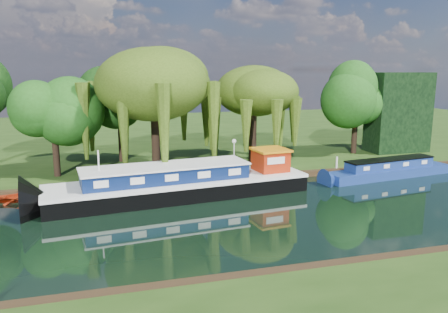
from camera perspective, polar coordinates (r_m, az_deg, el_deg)
name	(u,v)px	position (r m, az deg, el deg)	size (l,w,h in m)	color
ground	(275,213)	(27.43, 6.69, -7.31)	(120.00, 120.00, 0.00)	black
far_bank	(181,133)	(59.50, -5.69, 3.02)	(120.00, 52.00, 0.45)	#1B370F
dutch_barge	(183,183)	(30.53, -5.42, -3.51)	(18.48, 6.12, 3.83)	black
narrowboat	(389,170)	(38.41, 20.78, -1.66)	(11.73, 3.49, 1.69)	navy
red_dinghy	(24,200)	(32.78, -24.65, -5.19)	(2.29, 3.21, 0.66)	#99230B
willow_left	(154,86)	(36.13, -9.13, 9.13)	(8.04, 8.04, 9.64)	black
willow_right	(253,99)	(39.22, 3.82, 7.48)	(6.40, 6.40, 7.79)	black
tree_far_left	(53,111)	(36.20, -21.46, 5.52)	(4.63, 4.63, 7.47)	black
tree_far_mid	(120,102)	(40.47, -13.48, 6.91)	(4.78, 4.78, 7.82)	black
tree_far_right	(356,99)	(45.22, 16.92, 7.17)	(4.79, 4.79, 7.84)	black
conifer_hedge	(398,112)	(47.99, 21.81, 5.38)	(6.00, 3.00, 8.00)	black
lamppost	(234,146)	(36.63, 1.34, 1.38)	(0.36, 0.36, 2.56)	silver
mooring_posts	(230,169)	(34.67, 0.74, -1.66)	(19.16, 0.16, 1.00)	silver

